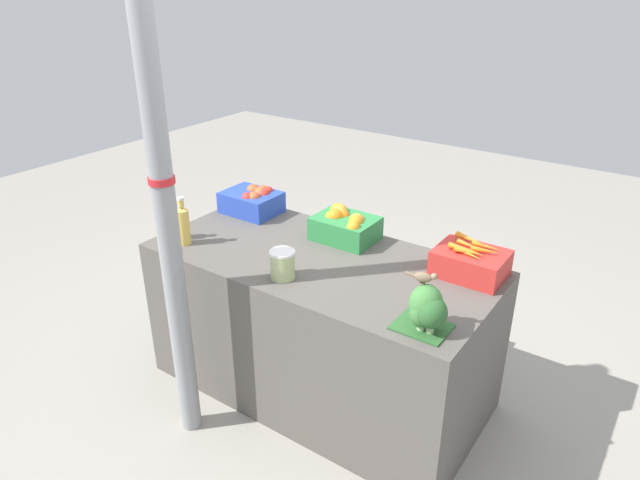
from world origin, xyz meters
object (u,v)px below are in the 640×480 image
object	(u,v)px
juice_bottle_cloudy	(169,222)
sparrow_bird	(424,277)
support_pole	(165,206)
carrot_crate	(470,262)
orange_crate	(345,225)
apple_crate	(253,200)
juice_bottle_golden	(183,224)
pickle_jar	(283,264)
broccoli_pile	(427,309)

from	to	relation	value
juice_bottle_cloudy	sparrow_bird	bearing A→B (deg)	0.19
juice_bottle_cloudy	sparrow_bird	xyz separation A→B (m)	(1.47, 0.00, 0.13)
support_pole	carrot_crate	size ratio (longest dim) A/B	7.43
carrot_crate	sparrow_bird	bearing A→B (deg)	-90.04
support_pole	juice_bottle_cloudy	bearing A→B (deg)	139.86
orange_crate	sparrow_bird	bearing A→B (deg)	-37.05
support_pole	apple_crate	xyz separation A→B (m)	(-0.30, 0.89, -0.32)
support_pole	juice_bottle_cloudy	size ratio (longest dim) A/B	10.37
juice_bottle_golden	pickle_jar	world-z (taller)	juice_bottle_golden
orange_crate	broccoli_pile	bearing A→B (deg)	-36.85
orange_crate	pickle_jar	world-z (taller)	orange_crate
carrot_crate	broccoli_pile	distance (m)	0.55
carrot_crate	juice_bottle_cloudy	size ratio (longest dim) A/B	1.40
broccoli_pile	carrot_crate	bearing A→B (deg)	93.13
orange_crate	broccoli_pile	size ratio (longest dim) A/B	1.47
apple_crate	juice_bottle_cloudy	distance (m)	0.55
carrot_crate	pickle_jar	size ratio (longest dim) A/B	2.36
apple_crate	sparrow_bird	xyz separation A→B (m)	(1.35, -0.53, 0.15)
apple_crate	pickle_jar	size ratio (longest dim) A/B	2.36
support_pole	sparrow_bird	distance (m)	1.12
carrot_crate	support_pole	bearing A→B (deg)	-139.93
apple_crate	pickle_jar	distance (m)	0.83
juice_bottle_cloudy	pickle_jar	bearing A→B (deg)	0.42
apple_crate	carrot_crate	xyz separation A→B (m)	(1.35, -0.01, -0.01)
juice_bottle_cloudy	pickle_jar	size ratio (longest dim) A/B	1.69
support_pole	juice_bottle_golden	world-z (taller)	support_pole
juice_bottle_cloudy	sparrow_bird	size ratio (longest dim) A/B	1.73
orange_crate	apple_crate	bearing A→B (deg)	179.74
carrot_crate	broccoli_pile	xyz separation A→B (m)	(0.03, -0.54, 0.03)
broccoli_pile	orange_crate	bearing A→B (deg)	143.15
apple_crate	broccoli_pile	xyz separation A→B (m)	(1.38, -0.55, 0.02)
juice_bottle_cloudy	juice_bottle_golden	size ratio (longest dim) A/B	0.89
support_pole	apple_crate	bearing A→B (deg)	108.67
support_pole	pickle_jar	size ratio (longest dim) A/B	17.51
apple_crate	orange_crate	distance (m)	0.65
support_pole	orange_crate	distance (m)	1.01
apple_crate	support_pole	bearing A→B (deg)	-71.33
orange_crate	support_pole	bearing A→B (deg)	-111.34
carrot_crate	juice_bottle_golden	bearing A→B (deg)	-158.67
broccoli_pile	juice_bottle_golden	distance (m)	1.39
orange_crate	juice_bottle_cloudy	distance (m)	0.93
carrot_crate	juice_bottle_cloudy	xyz separation A→B (m)	(-1.47, -0.53, 0.03)
juice_bottle_golden	apple_crate	bearing A→B (deg)	89.04
apple_crate	broccoli_pile	world-z (taller)	broccoli_pile
orange_crate	broccoli_pile	xyz separation A→B (m)	(0.73, -0.55, 0.02)
broccoli_pile	pickle_jar	world-z (taller)	broccoli_pile
sparrow_bird	apple_crate	bearing A→B (deg)	144.83
orange_crate	broccoli_pile	distance (m)	0.92
broccoli_pile	juice_bottle_golden	world-z (taller)	juice_bottle_golden
broccoli_pile	juice_bottle_golden	bearing A→B (deg)	179.43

